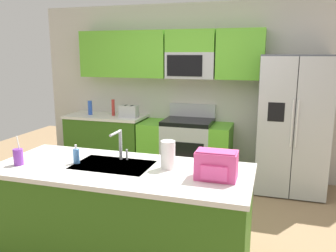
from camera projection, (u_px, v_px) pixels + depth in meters
ground_plane at (155, 236)px, 3.58m from camera, size 9.00×9.00×0.00m
kitchen_wall_unit at (190, 79)px, 5.27m from camera, size 5.20×0.43×2.60m
back_counter at (107, 142)px, 5.58m from camera, size 1.25×0.63×0.90m
range_oven at (185, 149)px, 5.21m from camera, size 1.36×0.61×1.10m
refrigerator at (293, 125)px, 4.62m from camera, size 0.90×0.76×1.85m
island_counter at (122, 215)px, 3.06m from camera, size 2.23×0.93×0.90m
toaster at (129, 111)px, 5.30m from camera, size 0.28×0.16×0.18m
pepper_mill at (113, 108)px, 5.43m from camera, size 0.05×0.05×0.26m
bottle_blue at (90, 108)px, 5.52m from camera, size 0.07×0.07×0.22m
sink_faucet at (120, 142)px, 3.14m from camera, size 0.09×0.21×0.28m
drink_cup_purple at (18, 157)px, 3.02m from camera, size 0.08×0.08×0.26m
soap_dispenser at (76, 156)px, 3.07m from camera, size 0.06×0.06×0.17m
paper_towel_roll at (168, 155)px, 2.92m from camera, size 0.12×0.12×0.24m
backpack at (216, 164)px, 2.67m from camera, size 0.32×0.22×0.23m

